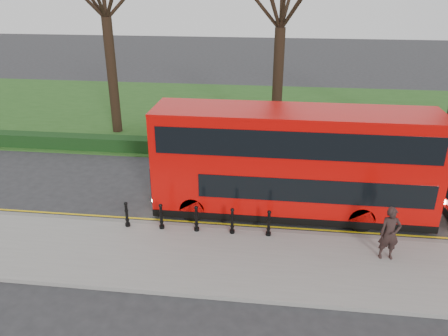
# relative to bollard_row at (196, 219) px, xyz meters

# --- Properties ---
(ground) EXTENTS (120.00, 120.00, 0.00)m
(ground) POSITION_rel_bollard_row_xyz_m (0.80, 1.35, -0.65)
(ground) COLOR #28282B
(ground) RESTS_ON ground
(pavement) EXTENTS (60.00, 4.00, 0.15)m
(pavement) POSITION_rel_bollard_row_xyz_m (0.80, -1.65, -0.57)
(pavement) COLOR gray
(pavement) RESTS_ON ground
(kerb) EXTENTS (60.00, 0.25, 0.16)m
(kerb) POSITION_rel_bollard_row_xyz_m (0.80, 0.35, -0.57)
(kerb) COLOR slate
(kerb) RESTS_ON ground
(grass_verge) EXTENTS (60.00, 18.00, 0.06)m
(grass_verge) POSITION_rel_bollard_row_xyz_m (0.80, 16.35, -0.62)
(grass_verge) COLOR #244E1A
(grass_verge) RESTS_ON ground
(hedge) EXTENTS (60.00, 0.90, 0.80)m
(hedge) POSITION_rel_bollard_row_xyz_m (0.80, 8.15, -0.25)
(hedge) COLOR black
(hedge) RESTS_ON ground
(yellow_line_outer) EXTENTS (60.00, 0.10, 0.01)m
(yellow_line_outer) POSITION_rel_bollard_row_xyz_m (0.80, 0.65, -0.64)
(yellow_line_outer) COLOR yellow
(yellow_line_outer) RESTS_ON ground
(yellow_line_inner) EXTENTS (60.00, 0.10, 0.01)m
(yellow_line_inner) POSITION_rel_bollard_row_xyz_m (0.80, 0.85, -0.64)
(yellow_line_inner) COLOR yellow
(yellow_line_inner) RESTS_ON ground
(bollard_row) EXTENTS (5.61, 0.15, 1.00)m
(bollard_row) POSITION_rel_bollard_row_xyz_m (0.00, 0.00, 0.00)
(bollard_row) COLOR black
(bollard_row) RESTS_ON pavement
(bus_lead) EXTENTS (11.08, 2.54, 4.41)m
(bus_lead) POSITION_rel_bollard_row_xyz_m (3.55, 2.12, 1.57)
(bus_lead) COLOR #C90805
(bus_lead) RESTS_ON ground
(pedestrian) EXTENTS (0.73, 0.51, 1.92)m
(pedestrian) POSITION_rel_bollard_row_xyz_m (6.80, -0.93, 0.46)
(pedestrian) COLOR black
(pedestrian) RESTS_ON pavement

